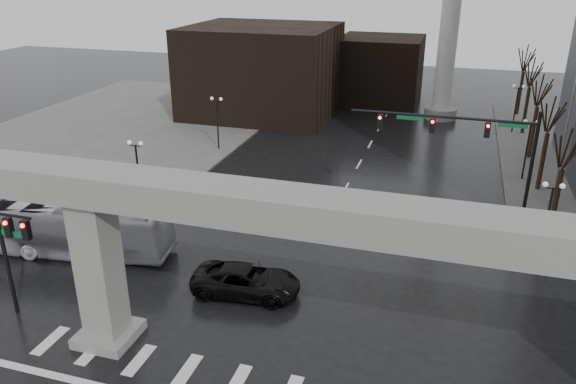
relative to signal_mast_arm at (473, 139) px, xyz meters
name	(u,v)px	position (x,y,z in m)	size (l,w,h in m)	color
ground	(246,367)	(-8.99, -18.80, -5.83)	(160.00, 160.00, 0.00)	black
sidewalk_nw	(146,118)	(-34.99, 17.20, -5.75)	(28.00, 36.00, 0.15)	slate
elevated_guideway	(271,233)	(-7.73, -18.80, 1.05)	(48.00, 2.60, 8.70)	gray
building_far_left	(262,71)	(-22.99, 23.20, -0.83)	(16.00, 14.00, 10.00)	black
building_far_mid	(380,70)	(-10.99, 33.20, -1.83)	(10.00, 10.00, 8.00)	black
signal_mast_arm	(473,139)	(0.00, 0.00, 0.00)	(12.12, 0.43, 8.00)	black
signal_left_pole	(11,243)	(-21.24, -18.30, -1.76)	(2.30, 0.30, 6.00)	black
flagpole_assembly	(575,110)	(6.30, 3.20, 1.70)	(2.06, 0.12, 12.00)	silver
lamp_right_0	(549,209)	(4.51, -4.80, -2.36)	(1.22, 0.32, 5.11)	black
lamp_right_1	(528,140)	(4.51, 9.20, -2.36)	(1.22, 0.32, 5.11)	black
lamp_right_2	(517,101)	(4.51, 23.20, -2.36)	(1.22, 0.32, 5.11)	black
lamp_left_0	(137,163)	(-22.49, -4.80, -2.36)	(1.22, 0.32, 5.11)	black
lamp_left_1	(217,114)	(-22.49, 9.20, -2.36)	(1.22, 0.32, 5.11)	black
lamp_left_2	(266,84)	(-22.49, 23.20, -2.36)	(1.22, 0.32, 5.11)	black
tree_right_0	(557,196)	(5.54, -0.78, -3.04)	(1.09, 1.58, 7.50)	black
tree_right_1	(544,156)	(5.54, 7.22, -2.98)	(1.09, 1.61, 7.67)	black
tree_right_2	(534,128)	(5.54, 15.22, -2.91)	(1.10, 1.63, 7.85)	black
tree_right_3	(527,106)	(5.54, 23.22, -2.85)	(1.11, 1.66, 8.02)	black
tree_right_4	(521,89)	(5.54, 31.22, -2.79)	(1.12, 1.69, 8.19)	black
pickup_truck	(246,281)	(-11.07, -13.25, -5.02)	(2.69, 5.84, 1.62)	black
city_bus	(73,228)	(-22.81, -12.01, -4.15)	(2.82, 12.06, 3.36)	#B9B8BE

